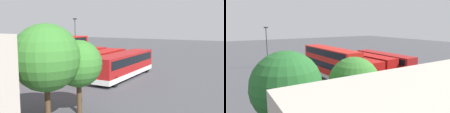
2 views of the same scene
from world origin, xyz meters
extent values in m
plane|color=#47474C|center=(0.00, 0.00, 0.00)|extent=(140.00, 140.00, 0.00)
cube|color=#A51919|center=(-5.24, 10.02, 1.65)|extent=(2.89, 11.85, 2.60)
cube|color=silver|center=(-5.24, 10.02, 0.62)|extent=(2.93, 11.90, 0.55)
cube|color=black|center=(-5.24, 10.02, 2.25)|extent=(2.93, 11.06, 0.90)
cube|color=black|center=(-5.07, 4.10, 2.25)|extent=(2.25, 0.13, 1.10)
cylinder|color=black|center=(-3.98, 5.57, 0.55)|extent=(0.33, 1.11, 1.10)
cylinder|color=black|center=(-6.23, 5.50, 0.55)|extent=(0.33, 1.11, 1.10)
cylinder|color=black|center=(-4.25, 14.55, 0.55)|extent=(0.33, 1.11, 1.10)
cylinder|color=black|center=(-6.50, 14.48, 0.55)|extent=(0.33, 1.11, 1.10)
cube|color=#B71411|center=(-1.85, 10.06, 1.65)|extent=(3.18, 10.18, 2.60)
cube|color=silver|center=(-1.85, 10.06, 0.62)|extent=(3.23, 10.23, 0.55)
cube|color=black|center=(-1.85, 10.06, 2.25)|extent=(3.19, 9.39, 0.90)
cube|color=black|center=(-1.53, 5.02, 2.25)|extent=(2.25, 0.20, 1.10)
cylinder|color=black|center=(-0.49, 6.52, 0.55)|extent=(0.37, 1.12, 1.10)
cylinder|color=black|center=(-2.74, 6.37, 0.55)|extent=(0.37, 1.12, 1.10)
cylinder|color=black|center=(-0.95, 13.74, 0.55)|extent=(0.37, 1.12, 1.10)
cylinder|color=black|center=(-3.20, 13.60, 0.55)|extent=(0.37, 1.12, 1.10)
cube|color=#B71411|center=(1.73, 10.03, 1.65)|extent=(3.27, 11.68, 2.60)
cube|color=silver|center=(1.73, 10.03, 0.62)|extent=(3.32, 11.72, 0.55)
cube|color=black|center=(1.73, 10.03, 2.25)|extent=(3.28, 10.88, 0.90)
cube|color=black|center=(2.10, 4.24, 2.25)|extent=(2.25, 0.20, 1.10)
cylinder|color=black|center=(3.13, 5.74, 0.55)|extent=(0.37, 1.12, 1.10)
cylinder|color=black|center=(0.88, 5.60, 0.55)|extent=(0.37, 1.12, 1.10)
cylinder|color=black|center=(2.58, 14.47, 0.55)|extent=(0.37, 1.12, 1.10)
cylinder|color=black|center=(0.33, 14.32, 0.55)|extent=(0.37, 1.12, 1.10)
cube|color=red|center=(5.54, 9.91, 2.45)|extent=(3.07, 12.04, 4.20)
cube|color=silver|center=(5.54, 9.91, 0.62)|extent=(3.11, 12.08, 0.55)
cube|color=black|center=(5.54, 9.91, 2.25)|extent=(3.09, 11.24, 0.90)
cube|color=black|center=(5.54, 9.91, 3.95)|extent=(3.09, 11.24, 0.90)
cube|color=black|center=(5.80, 3.91, 2.25)|extent=(2.25, 0.16, 1.10)
cylinder|color=black|center=(6.86, 5.39, 0.55)|extent=(0.35, 1.11, 1.10)
cylinder|color=black|center=(4.62, 5.29, 0.55)|extent=(0.35, 1.11, 1.10)
cylinder|color=black|center=(6.46, 14.52, 0.55)|extent=(0.35, 1.11, 1.10)
cylinder|color=black|center=(4.22, 14.43, 0.55)|extent=(0.35, 1.11, 1.10)
cube|color=black|center=(1.88, -0.69, 0.53)|extent=(4.73, 3.52, 0.70)
cube|color=black|center=(1.70, -0.60, 1.15)|extent=(3.08, 2.62, 0.55)
cylinder|color=black|center=(3.66, -0.66, 0.32)|extent=(0.67, 0.48, 0.64)
cylinder|color=black|center=(2.96, -2.10, 0.32)|extent=(0.67, 0.48, 0.64)
cylinder|color=black|center=(0.79, 0.72, 0.32)|extent=(0.67, 0.48, 0.64)
cylinder|color=black|center=(0.09, -0.72, 0.32)|extent=(0.67, 0.48, 0.64)
cube|color=black|center=(8.16, -4.36, 0.53)|extent=(3.82, 4.80, 0.70)
cube|color=black|center=(8.26, -4.53, 1.15)|extent=(2.78, 3.16, 0.55)
cylinder|color=black|center=(6.64, -3.33, 0.32)|extent=(0.51, 0.66, 0.64)
cylinder|color=black|center=(8.02, -2.53, 0.32)|extent=(0.51, 0.66, 0.64)
cylinder|color=black|center=(8.30, -6.19, 0.32)|extent=(0.51, 0.66, 0.64)
cylinder|color=black|center=(9.68, -5.38, 0.32)|extent=(0.51, 0.66, 0.64)
cylinder|color=#38383D|center=(12.02, -2.27, 3.64)|extent=(0.16, 0.16, 7.28)
cube|color=#262628|center=(12.02, -2.27, 7.43)|extent=(0.70, 0.30, 0.24)
cylinder|color=#4C3823|center=(-8.05, 22.29, 1.22)|extent=(0.36, 0.36, 2.43)
sphere|color=#387A2D|center=(-8.05, 22.29, 3.59)|extent=(3.31, 3.31, 3.31)
cylinder|color=#4C3823|center=(-7.32, 24.60, 1.35)|extent=(0.36, 0.36, 2.71)
sphere|color=#387A2D|center=(-7.32, 24.60, 4.22)|extent=(4.32, 4.32, 4.32)
camera|label=1|loc=(-18.66, 35.75, 6.25)|focal=39.66mm
camera|label=2|loc=(19.35, 34.75, 8.06)|focal=31.25mm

